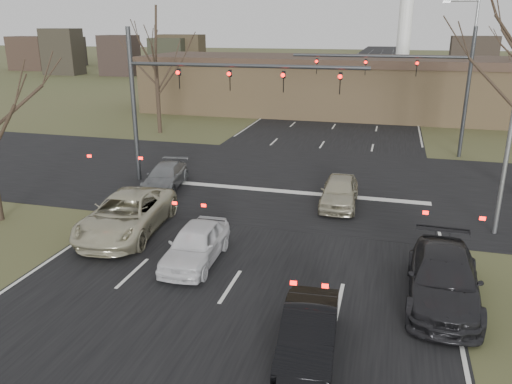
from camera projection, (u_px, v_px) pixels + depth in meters
ground at (196, 341)px, 13.36m from camera, size 360.00×360.00×0.00m
road_main at (359, 88)px, 68.28m from camera, size 14.00×300.00×0.02m
road_cross at (299, 181)px, 27.08m from camera, size 200.00×14.00×0.02m
building at (365, 86)px, 46.80m from camera, size 42.40×10.40×5.30m
mast_arm_near at (191, 88)px, 24.95m from camera, size 12.12×0.24×8.00m
mast_arm_far at (421, 76)px, 31.29m from camera, size 11.12×0.24×8.00m
streetlight_right_near at (511, 95)px, 18.55m from camera, size 2.34×0.25×10.00m
streetlight_right_far at (468, 63)px, 33.99m from camera, size 2.34×0.25×10.00m
tree_left_far at (154, 35)px, 37.16m from camera, size 5.70×5.70×9.50m
car_silver_suv at (126, 215)px, 20.07m from camera, size 3.23×5.99×1.60m
car_white_sedan at (196, 244)px, 17.62m from camera, size 1.77×4.11×1.38m
car_black_hatch at (309, 333)px, 12.61m from camera, size 1.61×3.94×1.27m
car_charcoal_sedan at (443, 278)px, 15.10m from camera, size 2.30×5.23×1.49m
car_grey_ahead at (165, 176)px, 25.89m from camera, size 2.18×4.29×1.19m
car_silver_ahead at (339, 191)px, 23.21m from camera, size 1.76×4.14×1.40m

